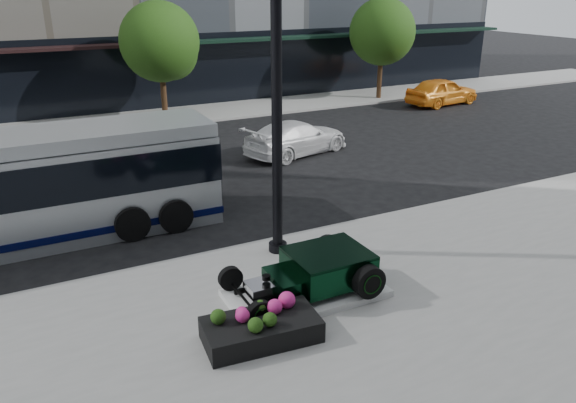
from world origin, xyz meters
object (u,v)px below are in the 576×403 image
hot_rod (320,269)px  flower_planter (261,328)px  lamppost (277,98)px  yellow_taxi (442,91)px  white_sedan (297,138)px

hot_rod → flower_planter: 2.15m
flower_planter → lamppost: bearing=59.2°
flower_planter → yellow_taxi: yellow_taxi is taller
hot_rod → yellow_taxi: size_ratio=0.71×
hot_rod → lamppost: bearing=87.2°
hot_rod → white_sedan: size_ratio=0.69×
yellow_taxi → flower_planter: bearing=124.3°
hot_rod → yellow_taxi: 22.71m
flower_planter → yellow_taxi: 24.79m
yellow_taxi → white_sedan: bearing=106.0°
hot_rod → yellow_taxi: bearing=42.0°
hot_rod → lamppost: 4.07m
lamppost → white_sedan: lamppost is taller
hot_rod → flower_planter: size_ratio=1.40×
lamppost → white_sedan: size_ratio=1.81×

